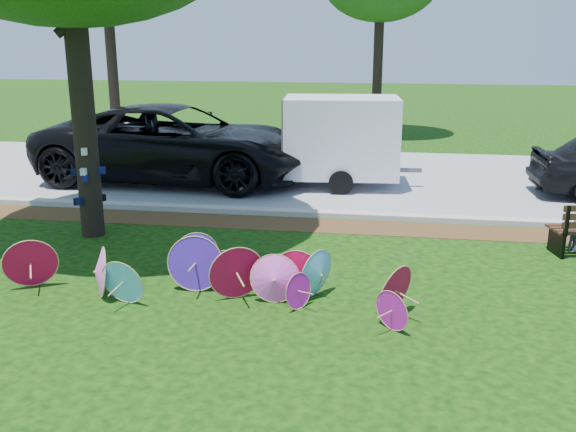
# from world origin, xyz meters

# --- Properties ---
(ground) EXTENTS (90.00, 90.00, 0.00)m
(ground) POSITION_xyz_m (0.00, 0.00, 0.00)
(ground) COLOR black
(ground) RESTS_ON ground
(mulch_strip) EXTENTS (90.00, 1.00, 0.01)m
(mulch_strip) POSITION_xyz_m (0.00, 4.50, 0.01)
(mulch_strip) COLOR #472D16
(mulch_strip) RESTS_ON ground
(curb) EXTENTS (90.00, 0.30, 0.12)m
(curb) POSITION_xyz_m (0.00, 5.20, 0.06)
(curb) COLOR #B7B5AD
(curb) RESTS_ON ground
(street) EXTENTS (90.00, 8.00, 0.01)m
(street) POSITION_xyz_m (0.00, 9.35, 0.01)
(street) COLOR gray
(street) RESTS_ON ground
(parasol_pile) EXTENTS (6.27, 2.28, 0.88)m
(parasol_pile) POSITION_xyz_m (-0.35, 0.65, 0.38)
(parasol_pile) COLOR #D218B0
(parasol_pile) RESTS_ON ground
(black_van) EXTENTS (7.36, 3.62, 2.01)m
(black_van) POSITION_xyz_m (-3.46, 8.11, 1.01)
(black_van) COLOR black
(black_van) RESTS_ON ground
(cargo_trailer) EXTENTS (2.98, 2.03, 2.58)m
(cargo_trailer) POSITION_xyz_m (0.91, 8.13, 1.29)
(cargo_trailer) COLOR white
(cargo_trailer) RESTS_ON ground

